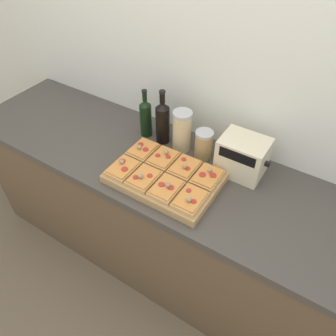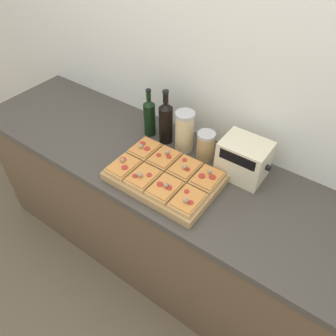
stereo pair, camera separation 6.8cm
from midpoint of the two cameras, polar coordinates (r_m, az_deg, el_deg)
name	(u,v)px [view 2 (the right image)]	position (r m, az deg, el deg)	size (l,w,h in m)	color
ground_plane	(147,298)	(2.26, -2.68, -21.72)	(12.00, 12.00, 0.00)	brown
wall_back	(220,78)	(1.73, 10.21, 15.12)	(6.00, 0.06, 2.50)	silver
kitchen_counter	(177,223)	(2.01, 2.57, -9.55)	(2.63, 0.67, 0.89)	brown
cutting_board	(164,178)	(1.61, 0.59, -1.69)	(0.53, 0.36, 0.04)	tan
pizza_slice_back_left	(145,149)	(1.72, -2.97, 3.37)	(0.12, 0.16, 0.05)	tan
pizza_slice_back_midleft	(164,158)	(1.67, 0.51, 1.76)	(0.12, 0.16, 0.05)	tan
pizza_slice_back_midright	(185,168)	(1.61, 4.18, -0.01)	(0.12, 0.16, 0.05)	tan
pizza_slice_back_right	(207,178)	(1.57, 8.09, -1.83)	(0.12, 0.16, 0.05)	tan
pizza_slice_front_left	(123,166)	(1.63, -6.62, 0.28)	(0.12, 0.16, 0.05)	tan
pizza_slice_front_midleft	(143,177)	(1.57, -3.12, -1.58)	(0.12, 0.16, 0.05)	tan
pizza_slice_front_midright	(165,188)	(1.51, 0.71, -3.55)	(0.12, 0.16, 0.05)	tan
pizza_slice_front_right	(188,200)	(1.47, 4.78, -5.66)	(0.12, 0.16, 0.05)	tan
olive_oil_bottle	(150,117)	(1.85, -2.17, 8.93)	(0.07, 0.07, 0.29)	black
wine_bottle	(166,121)	(1.79, 0.72, 8.09)	(0.08, 0.08, 0.32)	black
grain_jar_tall	(184,131)	(1.75, 4.01, 6.37)	(0.10, 0.10, 0.23)	beige
grain_jar_short	(205,146)	(1.72, 7.67, 3.83)	(0.09, 0.09, 0.16)	tan
toaster_oven	(244,159)	(1.64, 14.18, 1.48)	(0.25, 0.18, 0.20)	beige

